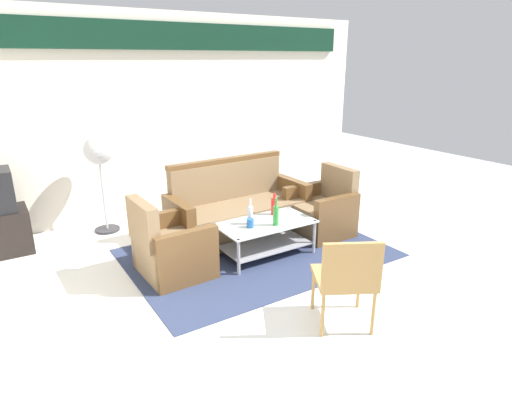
% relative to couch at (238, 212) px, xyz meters
% --- Properties ---
extents(ground_plane, '(14.00, 14.00, 0.00)m').
position_rel_couch_xyz_m(ground_plane, '(-0.16, -1.54, -0.32)').
color(ground_plane, white).
extents(wall_back, '(6.52, 0.19, 2.80)m').
position_rel_couch_xyz_m(wall_back, '(-0.16, 1.51, 1.16)').
color(wall_back, silver).
rests_on(wall_back, ground).
extents(rug, '(2.92, 2.02, 0.01)m').
position_rel_couch_xyz_m(rug, '(-0.10, -0.62, -0.31)').
color(rug, '#2D3856').
rests_on(rug, ground).
extents(couch, '(1.82, 0.79, 0.96)m').
position_rel_couch_xyz_m(couch, '(0.00, 0.00, 0.00)').
color(couch, '#7F6647').
rests_on(couch, rug).
extents(armchair_left, '(0.72, 0.78, 0.85)m').
position_rel_couch_xyz_m(armchair_left, '(-1.14, -0.56, -0.03)').
color(armchair_left, '#7F6647').
rests_on(armchair_left, rug).
extents(armchair_right, '(0.71, 0.77, 0.85)m').
position_rel_couch_xyz_m(armchair_right, '(0.95, -0.53, -0.03)').
color(armchair_right, '#7F6647').
rests_on(armchair_right, rug).
extents(coffee_table, '(1.10, 0.60, 0.40)m').
position_rel_couch_xyz_m(coffee_table, '(-0.05, -0.71, -0.04)').
color(coffee_table, silver).
rests_on(coffee_table, rug).
extents(bottle_clear, '(0.07, 0.07, 0.30)m').
position_rel_couch_xyz_m(bottle_clear, '(-0.22, -0.66, 0.21)').
color(bottle_clear, silver).
rests_on(bottle_clear, coffee_table).
extents(bottle_green, '(0.06, 0.06, 0.32)m').
position_rel_couch_xyz_m(bottle_green, '(0.00, -0.84, 0.21)').
color(bottle_green, '#2D8C38').
rests_on(bottle_green, coffee_table).
extents(bottle_red, '(0.07, 0.07, 0.26)m').
position_rel_couch_xyz_m(bottle_red, '(0.19, -0.54, 0.19)').
color(bottle_red, red).
rests_on(bottle_red, coffee_table).
extents(cup, '(0.08, 0.08, 0.10)m').
position_rel_couch_xyz_m(cup, '(-0.27, -0.75, 0.14)').
color(cup, '#2659A5').
rests_on(cup, coffee_table).
extents(pedestal_fan, '(0.36, 0.36, 1.27)m').
position_rel_couch_xyz_m(pedestal_fan, '(-1.40, 1.06, 0.70)').
color(pedestal_fan, '#2D2D33').
rests_on(pedestal_fan, ground).
extents(wicker_chair, '(0.65, 0.65, 0.84)m').
position_rel_couch_xyz_m(wicker_chair, '(-0.27, -2.26, 0.18)').
color(wicker_chair, '#AD844C').
rests_on(wicker_chair, ground).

